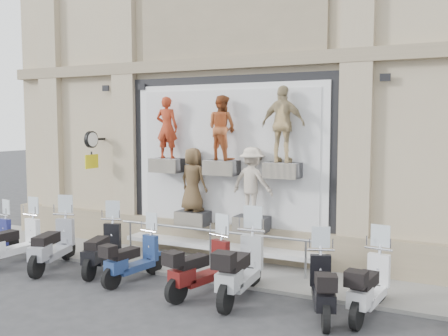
{
  "coord_description": "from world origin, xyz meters",
  "views": [
    {
      "loc": [
        5.34,
        -8.12,
        3.4
      ],
      "look_at": [
        0.4,
        1.9,
        2.39
      ],
      "focal_mm": 40.0,
      "sensor_mm": 36.0,
      "label": 1
    }
  ],
  "objects_px": {
    "guard_rail": "(210,249)",
    "scooter_h": "(323,275)",
    "scooter_b": "(13,232)",
    "scooter_i": "(370,274)",
    "scooter_g": "(241,256)",
    "scooter_c": "(53,234)",
    "scooter_d": "(102,238)",
    "scooter_f": "(201,257)",
    "clock_sign_bracket": "(92,145)",
    "scooter_e": "(133,249)"
  },
  "relations": [
    {
      "from": "clock_sign_bracket",
      "to": "scooter_h",
      "type": "distance_m",
      "value": 7.65
    },
    {
      "from": "scooter_d",
      "to": "scooter_g",
      "type": "distance_m",
      "value": 3.6
    },
    {
      "from": "scooter_g",
      "to": "scooter_h",
      "type": "distance_m",
      "value": 1.65
    },
    {
      "from": "scooter_b",
      "to": "scooter_i",
      "type": "distance_m",
      "value": 8.32
    },
    {
      "from": "scooter_e",
      "to": "scooter_h",
      "type": "distance_m",
      "value": 4.16
    },
    {
      "from": "scooter_f",
      "to": "scooter_c",
      "type": "bearing_deg",
      "value": -165.32
    },
    {
      "from": "scooter_c",
      "to": "scooter_f",
      "type": "xyz_separation_m",
      "value": [
        3.96,
        -0.02,
        -0.06
      ]
    },
    {
      "from": "scooter_c",
      "to": "scooter_h",
      "type": "distance_m",
      "value": 6.41
    },
    {
      "from": "scooter_d",
      "to": "scooter_b",
      "type": "bearing_deg",
      "value": 175.65
    },
    {
      "from": "clock_sign_bracket",
      "to": "scooter_i",
      "type": "height_order",
      "value": "clock_sign_bracket"
    },
    {
      "from": "scooter_b",
      "to": "scooter_d",
      "type": "bearing_deg",
      "value": 14.97
    },
    {
      "from": "scooter_b",
      "to": "scooter_i",
      "type": "bearing_deg",
      "value": 6.68
    },
    {
      "from": "scooter_e",
      "to": "scooter_i",
      "type": "xyz_separation_m",
      "value": [
        4.89,
        0.25,
        0.06
      ]
    },
    {
      "from": "scooter_b",
      "to": "guard_rail",
      "type": "bearing_deg",
      "value": 25.56
    },
    {
      "from": "scooter_d",
      "to": "scooter_i",
      "type": "height_order",
      "value": "scooter_d"
    },
    {
      "from": "guard_rail",
      "to": "scooter_f",
      "type": "bearing_deg",
      "value": -67.86
    },
    {
      "from": "scooter_d",
      "to": "scooter_g",
      "type": "relative_size",
      "value": 0.9
    },
    {
      "from": "scooter_g",
      "to": "scooter_f",
      "type": "bearing_deg",
      "value": -177.92
    },
    {
      "from": "scooter_d",
      "to": "scooter_f",
      "type": "xyz_separation_m",
      "value": [
        2.78,
        -0.35,
        -0.01
      ]
    },
    {
      "from": "guard_rail",
      "to": "scooter_f",
      "type": "height_order",
      "value": "scooter_f"
    },
    {
      "from": "scooter_e",
      "to": "scooter_g",
      "type": "bearing_deg",
      "value": 9.13
    },
    {
      "from": "clock_sign_bracket",
      "to": "scooter_h",
      "type": "bearing_deg",
      "value": -17.31
    },
    {
      "from": "guard_rail",
      "to": "clock_sign_bracket",
      "type": "bearing_deg",
      "value": 173.16
    },
    {
      "from": "clock_sign_bracket",
      "to": "scooter_h",
      "type": "relative_size",
      "value": 0.56
    },
    {
      "from": "scooter_d",
      "to": "guard_rail",
      "type": "bearing_deg",
      "value": 16.44
    },
    {
      "from": "scooter_b",
      "to": "scooter_g",
      "type": "bearing_deg",
      "value": 5.59
    },
    {
      "from": "scooter_g",
      "to": "scooter_e",
      "type": "bearing_deg",
      "value": 176.47
    },
    {
      "from": "clock_sign_bracket",
      "to": "scooter_f",
      "type": "height_order",
      "value": "clock_sign_bracket"
    },
    {
      "from": "scooter_b",
      "to": "scooter_e",
      "type": "xyz_separation_m",
      "value": [
        3.42,
        0.19,
        -0.07
      ]
    },
    {
      "from": "scooter_c",
      "to": "scooter_i",
      "type": "distance_m",
      "value": 7.15
    },
    {
      "from": "clock_sign_bracket",
      "to": "scooter_b",
      "type": "xyz_separation_m",
      "value": [
        -0.54,
        -2.26,
        -2.02
      ]
    },
    {
      "from": "scooter_c",
      "to": "scooter_f",
      "type": "relative_size",
      "value": 1.08
    },
    {
      "from": "guard_rail",
      "to": "scooter_h",
      "type": "relative_size",
      "value": 2.77
    },
    {
      "from": "scooter_c",
      "to": "scooter_g",
      "type": "xyz_separation_m",
      "value": [
        4.78,
        0.07,
        0.04
      ]
    },
    {
      "from": "scooter_f",
      "to": "scooter_i",
      "type": "relative_size",
      "value": 1.0
    },
    {
      "from": "guard_rail",
      "to": "scooter_h",
      "type": "bearing_deg",
      "value": -28.83
    },
    {
      "from": "scooter_b",
      "to": "scooter_h",
      "type": "height_order",
      "value": "scooter_b"
    },
    {
      "from": "scooter_h",
      "to": "scooter_i",
      "type": "relative_size",
      "value": 0.97
    },
    {
      "from": "guard_rail",
      "to": "scooter_f",
      "type": "relative_size",
      "value": 2.68
    },
    {
      "from": "scooter_f",
      "to": "scooter_b",
      "type": "bearing_deg",
      "value": -163.72
    },
    {
      "from": "guard_rail",
      "to": "scooter_i",
      "type": "relative_size",
      "value": 2.69
    },
    {
      "from": "guard_rail",
      "to": "scooter_c",
      "type": "xyz_separation_m",
      "value": [
        -3.28,
        -1.65,
        0.36
      ]
    },
    {
      "from": "scooter_c",
      "to": "scooter_f",
      "type": "distance_m",
      "value": 3.96
    },
    {
      "from": "scooter_c",
      "to": "scooter_h",
      "type": "xyz_separation_m",
      "value": [
        6.41,
        -0.07,
        -0.08
      ]
    },
    {
      "from": "scooter_e",
      "to": "scooter_i",
      "type": "height_order",
      "value": "scooter_i"
    },
    {
      "from": "scooter_h",
      "to": "clock_sign_bracket",
      "type": "bearing_deg",
      "value": 142.99
    },
    {
      "from": "scooter_d",
      "to": "scooter_h",
      "type": "bearing_deg",
      "value": -20.16
    },
    {
      "from": "clock_sign_bracket",
      "to": "scooter_d",
      "type": "distance_m",
      "value": 3.25
    },
    {
      "from": "scooter_e",
      "to": "scooter_i",
      "type": "bearing_deg",
      "value": 11.79
    },
    {
      "from": "scooter_b",
      "to": "scooter_f",
      "type": "bearing_deg",
      "value": 4.96
    }
  ]
}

